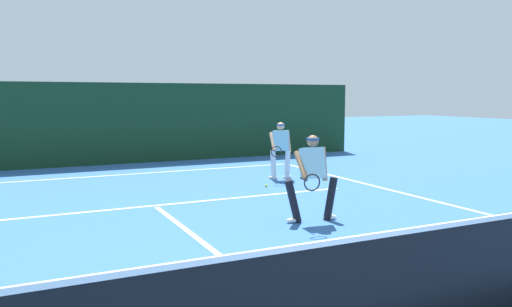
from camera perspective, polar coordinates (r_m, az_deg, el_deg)
court_line_baseline_far at (r=14.85m, az=-15.58°, el=-2.36°), size 10.99×0.10×0.01m
court_line_service at (r=10.60m, az=-11.32°, el=-5.76°), size 8.96×0.10×0.01m
court_line_centre at (r=7.49m, az=-4.76°, el=-10.85°), size 0.10×6.40×0.01m
tennis_net at (r=4.63m, az=10.02°, el=-15.24°), size 12.03×0.09×1.06m
player_near at (r=9.02m, az=6.35°, el=-2.37°), size 1.03×0.86×1.55m
player_far at (r=13.59m, az=2.76°, el=0.61°), size 0.87×0.85×1.53m
tennis_ball at (r=12.49m, az=1.16°, el=-3.63°), size 0.07×0.07×0.07m
back_fence_windscreen at (r=17.07m, az=-17.14°, el=3.19°), size 19.00×0.12×2.66m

